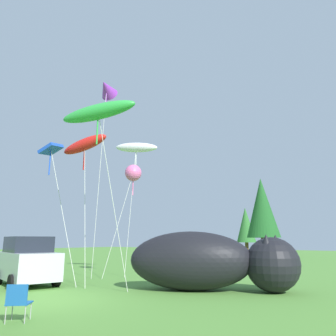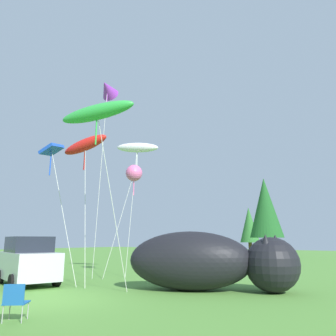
{
  "view_description": "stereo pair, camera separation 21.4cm",
  "coord_description": "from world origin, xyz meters",
  "px_view_note": "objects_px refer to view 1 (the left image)",
  "views": [
    {
      "loc": [
        9.98,
        -6.63,
        1.97
      ],
      "look_at": [
        0.75,
        5.67,
        5.34
      ],
      "focal_mm": 35.0,
      "sensor_mm": 36.0,
      "label": 1
    },
    {
      "loc": [
        10.15,
        -6.5,
        1.97
      ],
      "look_at": [
        0.75,
        5.67,
        5.34
      ],
      "focal_mm": 35.0,
      "sensor_mm": 36.0,
      "label": 2
    }
  ],
  "objects_px": {
    "parked_car": "(28,261)",
    "inflatable_cat": "(209,263)",
    "kite_white_ghost": "(136,148)",
    "kite_blue_box": "(51,151)",
    "kite_purple_delta": "(107,89)",
    "kite_green_fish": "(98,112)",
    "folding_chair": "(18,300)",
    "kite_pink_octopus": "(133,173)",
    "kite_red_lizard": "(85,145)"
  },
  "relations": [
    {
      "from": "parked_car",
      "to": "inflatable_cat",
      "type": "relative_size",
      "value": 0.64
    },
    {
      "from": "parked_car",
      "to": "kite_white_ghost",
      "type": "relative_size",
      "value": 0.52
    },
    {
      "from": "parked_car",
      "to": "kite_blue_box",
      "type": "height_order",
      "value": "kite_blue_box"
    },
    {
      "from": "kite_purple_delta",
      "to": "kite_green_fish",
      "type": "height_order",
      "value": "kite_purple_delta"
    },
    {
      "from": "folding_chair",
      "to": "kite_blue_box",
      "type": "height_order",
      "value": "kite_blue_box"
    },
    {
      "from": "kite_pink_octopus",
      "to": "kite_white_ghost",
      "type": "xyz_separation_m",
      "value": [
        -0.69,
        0.95,
        1.85
      ]
    },
    {
      "from": "kite_purple_delta",
      "to": "kite_pink_octopus",
      "type": "distance_m",
      "value": 5.41
    },
    {
      "from": "kite_red_lizard",
      "to": "kite_white_ghost",
      "type": "distance_m",
      "value": 4.54
    },
    {
      "from": "folding_chair",
      "to": "inflatable_cat",
      "type": "bearing_deg",
      "value": -52.63
    },
    {
      "from": "parked_car",
      "to": "kite_green_fish",
      "type": "xyz_separation_m",
      "value": [
        4.92,
        -0.55,
        5.73
      ]
    },
    {
      "from": "kite_white_ghost",
      "to": "kite_blue_box",
      "type": "height_order",
      "value": "kite_white_ghost"
    },
    {
      "from": "kite_purple_delta",
      "to": "kite_pink_octopus",
      "type": "xyz_separation_m",
      "value": [
        1.2,
        1.22,
        -5.13
      ]
    },
    {
      "from": "folding_chair",
      "to": "kite_red_lizard",
      "type": "xyz_separation_m",
      "value": [
        -4.77,
        5.5,
        6.1
      ]
    },
    {
      "from": "parked_car",
      "to": "inflatable_cat",
      "type": "xyz_separation_m",
      "value": [
        7.35,
        3.37,
        0.03
      ]
    },
    {
      "from": "kite_pink_octopus",
      "to": "kite_blue_box",
      "type": "height_order",
      "value": "kite_blue_box"
    },
    {
      "from": "kite_purple_delta",
      "to": "kite_white_ghost",
      "type": "height_order",
      "value": "kite_purple_delta"
    },
    {
      "from": "kite_white_ghost",
      "to": "kite_green_fish",
      "type": "bearing_deg",
      "value": -58.18
    },
    {
      "from": "parked_car",
      "to": "folding_chair",
      "type": "relative_size",
      "value": 4.67
    },
    {
      "from": "inflatable_cat",
      "to": "kite_pink_octopus",
      "type": "height_order",
      "value": "kite_pink_octopus"
    },
    {
      "from": "inflatable_cat",
      "to": "parked_car",
      "type": "bearing_deg",
      "value": 177.72
    },
    {
      "from": "kite_pink_octopus",
      "to": "kite_green_fish",
      "type": "bearing_deg",
      "value": -58.89
    },
    {
      "from": "parked_car",
      "to": "kite_pink_octopus",
      "type": "xyz_separation_m",
      "value": [
        1.47,
        5.17,
        4.69
      ]
    },
    {
      "from": "kite_purple_delta",
      "to": "kite_white_ghost",
      "type": "relative_size",
      "value": 1.43
    },
    {
      "from": "folding_chair",
      "to": "kite_white_ghost",
      "type": "distance_m",
      "value": 13.28
    },
    {
      "from": "kite_red_lizard",
      "to": "kite_green_fish",
      "type": "relative_size",
      "value": 0.99
    },
    {
      "from": "inflatable_cat",
      "to": "kite_green_fish",
      "type": "relative_size",
      "value": 0.9
    },
    {
      "from": "kite_purple_delta",
      "to": "kite_blue_box",
      "type": "bearing_deg",
      "value": -90.7
    },
    {
      "from": "parked_car",
      "to": "kite_red_lizard",
      "type": "distance_m",
      "value": 6.01
    },
    {
      "from": "folding_chair",
      "to": "kite_blue_box",
      "type": "xyz_separation_m",
      "value": [
        -5.89,
        4.37,
        5.71
      ]
    },
    {
      "from": "inflatable_cat",
      "to": "kite_green_fish",
      "type": "bearing_deg",
      "value": -148.66
    },
    {
      "from": "inflatable_cat",
      "to": "kite_purple_delta",
      "type": "bearing_deg",
      "value": 148.43
    },
    {
      "from": "folding_chair",
      "to": "inflatable_cat",
      "type": "distance_m",
      "value": 7.29
    },
    {
      "from": "inflatable_cat",
      "to": "kite_pink_octopus",
      "type": "bearing_deg",
      "value": 136.07
    },
    {
      "from": "kite_red_lizard",
      "to": "kite_green_fish",
      "type": "distance_m",
      "value": 4.23
    },
    {
      "from": "parked_car",
      "to": "kite_pink_octopus",
      "type": "distance_m",
      "value": 7.14
    },
    {
      "from": "inflatable_cat",
      "to": "kite_red_lizard",
      "type": "relative_size",
      "value": 0.91
    },
    {
      "from": "kite_red_lizard",
      "to": "kite_purple_delta",
      "type": "bearing_deg",
      "value": 115.82
    },
    {
      "from": "kite_white_ghost",
      "to": "kite_blue_box",
      "type": "bearing_deg",
      "value": -95.73
    },
    {
      "from": "kite_red_lizard",
      "to": "kite_blue_box",
      "type": "distance_m",
      "value": 1.64
    },
    {
      "from": "inflatable_cat",
      "to": "kite_purple_delta",
      "type": "relative_size",
      "value": 0.57
    },
    {
      "from": "folding_chair",
      "to": "kite_blue_box",
      "type": "bearing_deg",
      "value": 10.6
    },
    {
      "from": "kite_pink_octopus",
      "to": "folding_chair",
      "type": "bearing_deg",
      "value": -62.59
    },
    {
      "from": "kite_purple_delta",
      "to": "parked_car",
      "type": "bearing_deg",
      "value": -93.89
    },
    {
      "from": "kite_purple_delta",
      "to": "kite_red_lizard",
      "type": "bearing_deg",
      "value": -64.18
    },
    {
      "from": "inflatable_cat",
      "to": "kite_green_fish",
      "type": "distance_m",
      "value": 7.33
    },
    {
      "from": "parked_car",
      "to": "kite_blue_box",
      "type": "distance_m",
      "value": 5.24
    },
    {
      "from": "parked_car",
      "to": "kite_purple_delta",
      "type": "height_order",
      "value": "kite_purple_delta"
    },
    {
      "from": "kite_white_ghost",
      "to": "folding_chair",
      "type": "bearing_deg",
      "value": -61.7
    },
    {
      "from": "kite_red_lizard",
      "to": "kite_white_ghost",
      "type": "height_order",
      "value": "kite_white_ghost"
    },
    {
      "from": "parked_car",
      "to": "kite_red_lizard",
      "type": "relative_size",
      "value": 0.58
    }
  ]
}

